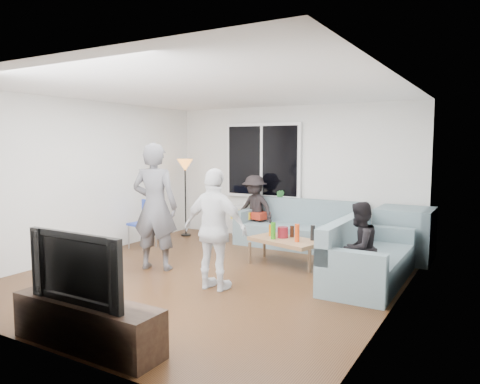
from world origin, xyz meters
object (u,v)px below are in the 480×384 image
Objects in this scene: spectator_back at (254,208)px; side_chair at (142,225)px; player_right at (215,230)px; spectator_right at (359,248)px; television at (85,266)px; sofa_right_section at (370,251)px; player_left at (155,207)px; sofa_back_section at (299,224)px; floor_lamp at (185,198)px; tv_console at (87,324)px; coffee_table at (285,252)px.

side_chair is at bearing -125.26° from spectator_back.
player_right is at bearing -62.25° from spectator_back.
spectator_back reaches higher than side_chair.
spectator_right is 0.91× the size of spectator_back.
spectator_back is 4.88m from television.
spectator_right is (0.00, -0.57, 0.16)m from sofa_right_section.
side_chair is 0.46× the size of player_left.
side_chair reaches higher than sofa_back_section.
sofa_right_section is at bearing 8.95° from side_chair.
player_right reaches higher than spectator_back.
floor_lamp is at bearing -80.27° from player_left.
side_chair is at bearing 125.29° from television.
tv_console is at bearing 152.15° from sofa_right_section.
television is (-0.09, -4.77, 0.34)m from sofa_back_section.
spectator_right reaches higher than coffee_table.
side_chair is 2.78m from player_right.
player_right is at bearing 147.75° from player_left.
floor_lamp is (-2.70, 1.00, 0.58)m from coffee_table.
player_right is at bearing -46.75° from floor_lamp.
spectator_right reaches higher than sofa_back_section.
spectator_back is at bearing 178.16° from sofa_back_section.
player_right is (1.31, -0.35, -0.16)m from player_left.
side_chair reaches higher than tv_console.
coffee_table is at bearing -104.16° from spectator_right.
player_left reaches higher than television.
sofa_right_section is at bearing -11.11° from coffee_table.
player_left is at bearing 108.03° from sofa_right_section.
spectator_back is (1.48, 1.52, 0.21)m from side_chair.
spectator_back is (1.48, 0.22, -0.14)m from floor_lamp.
floor_lamp is (-4.07, 1.27, 0.36)m from sofa_right_section.
player_right reaches higher than sofa_back_section.
spectator_right is at bearing 57.49° from television.
coffee_table is 1.78m from spectator_back.
player_right is at bearing 86.93° from tv_console.
spectator_back is at bearing 99.98° from tv_console.
sofa_right_section is 1.77× the size of television.
tv_console is (-0.11, -1.99, -0.56)m from player_right.
side_chair is 4.04m from television.
player_right is at bearing 128.69° from sofa_right_section.
spectator_back is at bearing -111.39° from spectator_right.
spectator_right is (1.64, 0.75, -0.20)m from player_right.
television is at bearing -15.39° from spectator_right.
sofa_back_section is at bearing -135.05° from player_left.
side_chair is at bearing 125.29° from tv_console.
television reaches higher than side_chair.
player_right reaches higher than floor_lamp.
floor_lamp reaches higher than spectator_back.
player_left is 2.99m from spectator_right.
side_chair is 1.34m from floor_lamp.
side_chair is at bearing -148.39° from sofa_back_section.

